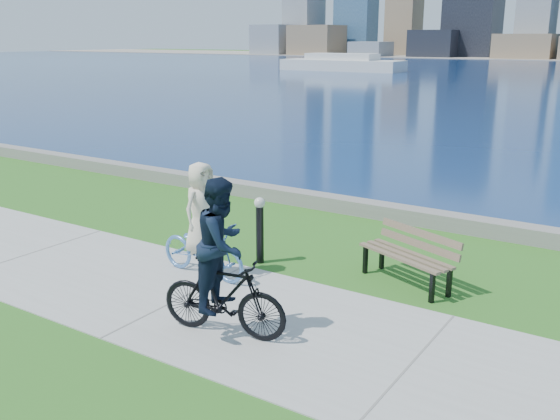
# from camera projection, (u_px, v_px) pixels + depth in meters

# --- Properties ---
(ground) EXTENTS (320.00, 320.00, 0.00)m
(ground) POSITION_uv_depth(u_px,v_px,m) (411.00, 365.00, 8.23)
(ground) COLOR #245E18
(ground) RESTS_ON ground
(concrete_path) EXTENTS (80.00, 3.50, 0.02)m
(concrete_path) POSITION_uv_depth(u_px,v_px,m) (411.00, 364.00, 8.23)
(concrete_path) COLOR #9FA09B
(concrete_path) RESTS_ON ground
(seawall) EXTENTS (90.00, 0.50, 0.35)m
(seawall) POSITION_uv_depth(u_px,v_px,m) (522.00, 233.00, 13.18)
(seawall) COLOR slate
(seawall) RESTS_ON ground
(ferry_near) EXTENTS (15.77, 4.51, 2.14)m
(ferry_near) POSITION_uv_depth(u_px,v_px,m) (342.00, 64.00, 78.47)
(ferry_near) COLOR silver
(ferry_near) RESTS_ON ground
(park_bench) EXTENTS (1.93, 1.27, 0.95)m
(park_bench) POSITION_uv_depth(u_px,v_px,m) (410.00, 252.00, 10.82)
(park_bench) COLOR black
(park_bench) RESTS_ON ground
(bollard_lamp) EXTENTS (0.21, 0.21, 1.29)m
(bollard_lamp) POSITION_uv_depth(u_px,v_px,m) (260.00, 226.00, 11.78)
(bollard_lamp) COLOR black
(bollard_lamp) RESTS_ON ground
(cyclist_woman) EXTENTS (0.76, 1.93, 2.08)m
(cyclist_woman) POSITION_uv_depth(u_px,v_px,m) (202.00, 234.00, 11.08)
(cyclist_woman) COLOR #5488CC
(cyclist_woman) RESTS_ON ground
(cyclist_man) EXTENTS (0.93, 2.00, 2.33)m
(cyclist_man) POSITION_uv_depth(u_px,v_px,m) (223.00, 271.00, 8.80)
(cyclist_man) COLOR black
(cyclist_man) RESTS_ON ground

